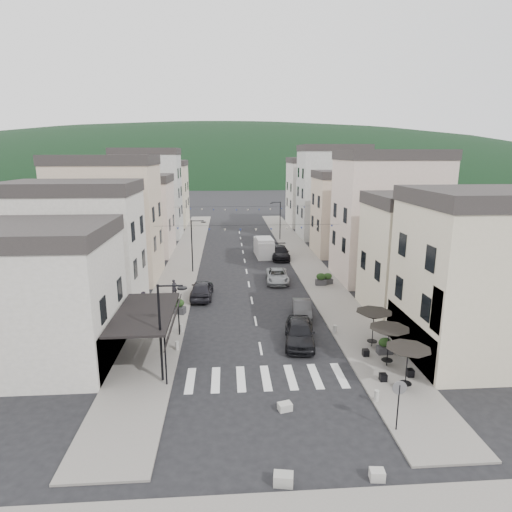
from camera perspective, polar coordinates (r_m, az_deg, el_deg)
The scene contains 33 objects.
ground at distance 24.91m, azimuth 1.78°, elevation -18.20°, with size 700.00×700.00×0.00m, color black.
sidewalk_left at distance 54.92m, azimuth -9.42°, elevation -0.45°, with size 4.00×76.00×0.12m, color slate.
sidewalk_right at distance 55.53m, azimuth 6.18°, elevation -0.20°, with size 4.00×76.00×0.12m, color slate.
hill_backdrop at distance 321.37m, azimuth -3.69°, elevation 11.06°, with size 640.00×360.00×70.00m, color black.
boutique_building at distance 30.65m, azimuth -29.62°, elevation -5.59°, with size 12.00×8.00×8.00m, color #B0ABA1.
bistro_building at distance 31.22m, azimuth 28.60°, elevation -3.22°, with size 10.00×8.00×10.00m, color beige.
boutique_awning at distance 28.38m, azimuth -14.08°, elevation -7.51°, with size 3.77×7.50×3.28m.
buildings_row_left at distance 60.52m, azimuth -15.80°, elevation 6.34°, with size 10.20×54.16×14.00m.
buildings_row_right at distance 60.45m, azimuth 12.15°, elevation 6.72°, with size 10.20×54.16×14.50m.
cafe_terrace at distance 28.00m, azimuth 17.33°, elevation -9.69°, with size 2.50×8.10×2.53m.
streetlamp_left_near at distance 25.18m, azimuth -12.08°, elevation -8.71°, with size 1.70×0.56×6.00m.
streetlamp_left_far at distance 48.16m, azimuth -8.24°, elevation 2.07°, with size 1.70×0.56×6.00m.
streetlamp_right_far at distance 66.26m, azimuth 3.00°, elevation 5.28°, with size 1.70×0.56×6.00m.
traffic_sign at distance 22.32m, azimuth 18.52°, elevation -17.26°, with size 0.70×0.07×2.70m.
bollards at distance 29.53m, azimuth 0.69°, elevation -11.92°, with size 11.66×10.26×0.60m.
bunting_near at distance 43.79m, azimuth -1.06°, elevation 3.68°, with size 19.00×0.28×0.62m.
bunting_far at distance 59.60m, azimuth -1.87°, elevation 6.28°, with size 19.00×0.28×0.62m.
parked_car_a at distance 30.69m, azimuth 5.82°, elevation -10.07°, with size 2.03×5.04×1.72m, color black.
parked_car_b at distance 35.44m, azimuth 6.14°, elevation -7.09°, with size 1.45×4.17×1.37m, color #323234.
parked_car_c at distance 44.74m, azimuth 2.85°, elevation -2.65°, with size 2.27×4.92×1.37m, color gray.
parked_car_d at distance 54.80m, azimuth 3.23°, elevation 0.47°, with size 2.24×5.50×1.60m, color black.
parked_car_e at distance 40.12m, azimuth -7.25°, elevation -4.42°, with size 1.99×4.94×1.68m, color black.
delivery_van at distance 55.92m, azimuth 1.05°, elevation 1.22°, with size 2.35×5.36×2.52m.
pedestrian_a at distance 40.69m, azimuth -10.84°, elevation -4.19°, with size 0.58×0.38×1.59m, color black.
pedestrian_b at distance 37.20m, azimuth -14.69°, elevation -5.94°, with size 0.86×0.67×1.77m, color #241F29.
concrete_block_a at distance 19.54m, azimuth 3.67°, elevation -27.57°, with size 0.80×0.50×0.50m, color gray.
concrete_block_b at distance 20.35m, azimuth 15.84°, elevation -26.26°, with size 0.60×0.45×0.45m, color #9C9994.
concrete_block_c at distance 23.74m, azimuth 3.88°, elevation -19.40°, with size 0.70×0.50×0.40m, color #A8A69F.
planter_la at distance 34.91m, azimuth -12.30°, elevation -7.57°, with size 1.28×0.99×1.27m.
planter_lb at distance 36.33m, azimuth -10.32°, elevation -6.62°, with size 1.29×0.96×1.29m.
planter_ra at distance 30.23m, azimuth 16.79°, elevation -11.40°, with size 1.02×0.59×1.11m.
planter_rb at distance 43.86m, azimuth 8.64°, elevation -3.07°, with size 1.17×0.73×1.24m.
planter_rc at distance 44.30m, azimuth 9.52°, elevation -2.99°, with size 1.17×0.93×1.15m.
Camera 1 is at (-2.22, -21.10, 13.06)m, focal length 30.00 mm.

